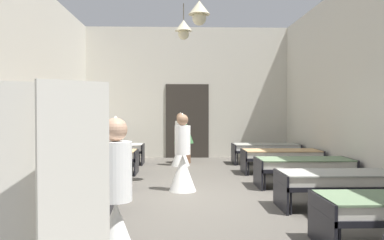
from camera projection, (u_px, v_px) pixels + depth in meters
The scene contains 15 objects.
ground_plane at pixel (195, 200), 7.11m from camera, with size 7.17×12.71×0.10m, color #59544C.
room_shell at pixel (192, 82), 8.46m from camera, with size 6.97×12.31×4.26m.
bed_left_row_2 at pixel (51, 182), 6.14m from camera, with size 1.90×0.84×0.57m.
bed_right_row_2 at pixel (340, 181), 6.29m from camera, with size 1.90×0.84×0.57m.
bed_left_row_3 at pixel (80, 166), 7.92m from camera, with size 1.90×0.84×0.57m.
bed_right_row_3 at pixel (304, 165), 8.07m from camera, with size 1.90×0.84×0.57m.
bed_left_row_4 at pixel (98, 156), 9.70m from camera, with size 1.90×0.84×0.57m.
bed_right_row_4 at pixel (281, 155), 9.85m from camera, with size 1.90×0.84×0.57m.
bed_left_row_5 at pixel (110, 149), 11.49m from camera, with size 1.90×0.84×0.57m.
bed_right_row_5 at pixel (266, 148), 11.64m from camera, with size 1.90×0.84×0.57m.
nurse_near_aisle at pixel (183, 163), 7.65m from camera, with size 0.52×0.52×1.49m.
nurse_mid_aisle at pixel (116, 220), 3.70m from camera, with size 0.52×0.52×1.49m.
nurse_far_aisle at pixel (180, 147), 11.19m from camera, with size 0.52×0.52×1.49m.
potted_plant at pixel (184, 135), 11.76m from camera, with size 0.57×0.57×1.39m.
privacy_screen at pixel (1, 232), 2.26m from camera, with size 1.23×0.29×1.70m.
Camera 1 is at (-0.29, -7.07, 1.53)m, focal length 37.60 mm.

